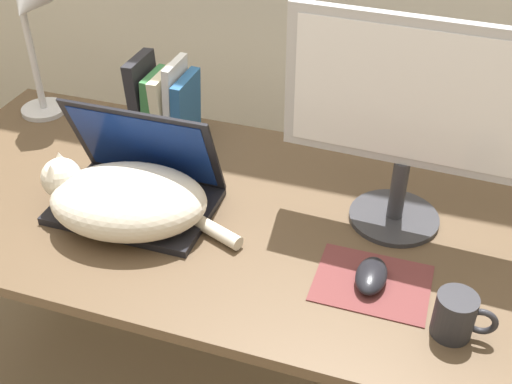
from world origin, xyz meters
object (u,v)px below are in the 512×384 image
external_monitor (411,114)px  computer_mouse (371,276)px  laptop (138,187)px  cat (125,199)px  book_row (164,103)px  desk_lamp (30,27)px  mug (456,316)px

external_monitor → computer_mouse: size_ratio=4.84×
laptop → cat: size_ratio=0.76×
book_row → laptop: bearing=-76.9°
cat → computer_mouse: cat is taller
external_monitor → desk_lamp: 1.03m
external_monitor → mug: (0.16, -0.31, -0.23)m
external_monitor → book_row: size_ratio=2.37×
computer_mouse → desk_lamp: 1.10m
laptop → book_row: 0.32m
cat → desk_lamp: size_ratio=1.15×
cat → computer_mouse: bearing=-1.7°
cat → book_row: (-0.08, 0.38, 0.03)m
external_monitor → desk_lamp: (-1.02, 0.15, -0.00)m
laptop → external_monitor: 0.64m
cat → desk_lamp: desk_lamp is taller
desk_lamp → mug: bearing=-21.5°
cat → book_row: book_row is taller
external_monitor → mug: bearing=-63.1°
mug → laptop: bearing=166.6°
computer_mouse → book_row: book_row is taller
cat → mug: 0.74m
laptop → book_row: (-0.07, 0.31, 0.05)m
book_row → mug: 0.94m
computer_mouse → external_monitor: bearing=86.6°
external_monitor → book_row: 0.70m
external_monitor → desk_lamp: size_ratio=1.29×
laptop → desk_lamp: bearing=146.6°
desk_lamp → mug: 1.28m
external_monitor → book_row: bearing=164.9°
desk_lamp → mug: (1.17, -0.46, -0.23)m
computer_mouse → cat: bearing=178.3°
book_row → cat: bearing=-78.0°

